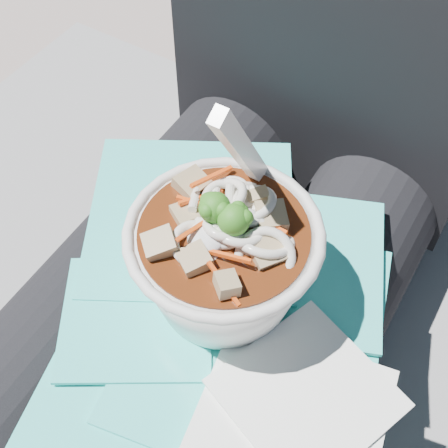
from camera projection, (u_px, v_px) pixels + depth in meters
The scene contains 6 objects.
stone_ledge at pixel (256, 346), 0.94m from camera, with size 1.00×0.50×0.47m, color slate.
lap at pixel (195, 326), 0.61m from camera, with size 0.33×0.48×0.15m.
person_body at pixel (243, 248), 0.65m from camera, with size 0.34×0.94×1.01m.
plastic_bag at pixel (222, 296), 0.54m from camera, with size 0.36×0.39×0.01m.
napkins at pixel (295, 412), 0.47m from camera, with size 0.16×0.18×0.01m.
udon_bowl at pixel (225, 254), 0.49m from camera, with size 0.18×0.18×0.20m.
Camera 1 is at (0.17, -0.23, 1.10)m, focal length 50.00 mm.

